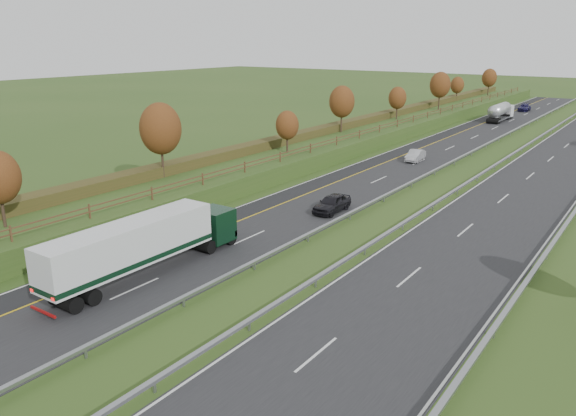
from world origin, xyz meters
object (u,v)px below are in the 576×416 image
at_px(car_silver_mid, 415,155).
at_px(car_small_far, 524,107).
at_px(road_tanker, 501,112).
at_px(car_dark_near, 332,203).
at_px(box_lorry, 143,244).

height_order(car_silver_mid, car_small_far, car_small_far).
bearing_deg(road_tanker, car_small_far, 89.40).
bearing_deg(car_small_far, car_dark_near, -90.82).
bearing_deg(car_small_far, car_silver_mid, -92.18).
relative_size(box_lorry, car_silver_mid, 3.60).
bearing_deg(car_small_far, road_tanker, -93.63).
bearing_deg(box_lorry, car_small_far, 90.26).
bearing_deg(road_tanker, car_dark_near, -87.04).
relative_size(car_dark_near, car_silver_mid, 1.07).
xyz_separation_m(road_tanker, car_small_far, (0.20, 19.31, -1.04)).
distance_m(box_lorry, car_dark_near, 20.44).
height_order(box_lorry, car_dark_near, box_lorry).
xyz_separation_m(box_lorry, car_small_far, (-0.51, 111.49, -1.51)).
relative_size(box_lorry, car_small_far, 3.03).
bearing_deg(car_silver_mid, box_lorry, -95.33).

